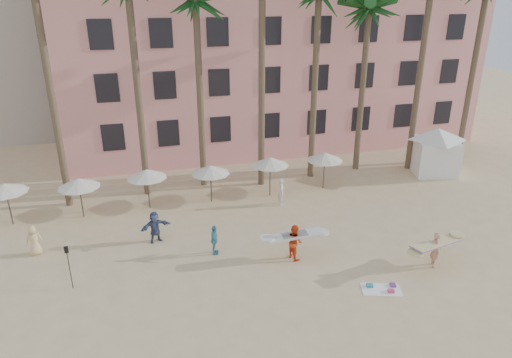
{
  "coord_description": "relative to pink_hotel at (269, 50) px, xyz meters",
  "views": [
    {
      "loc": [
        -5.53,
        -14.67,
        12.72
      ],
      "look_at": [
        0.23,
        6.0,
        4.0
      ],
      "focal_mm": 32.0,
      "sensor_mm": 36.0,
      "label": 1
    }
  ],
  "objects": [
    {
      "name": "ground",
      "position": [
        -7.0,
        -26.0,
        -8.0
      ],
      "size": [
        120.0,
        120.0,
        0.0
      ],
      "primitive_type": "plane",
      "color": "#D1B789",
      "rests_on": "ground"
    },
    {
      "name": "pink_hotel",
      "position": [
        0.0,
        0.0,
        0.0
      ],
      "size": [
        35.0,
        14.0,
        16.0
      ],
      "primitive_type": "cube",
      "color": "pink",
      "rests_on": "ground"
    },
    {
      "name": "umbrella_row",
      "position": [
        -10.0,
        -13.5,
        -5.67
      ],
      "size": [
        22.5,
        2.7,
        2.73
      ],
      "color": "#332B23",
      "rests_on": "ground"
    },
    {
      "name": "cabana",
      "position": [
        9.31,
        -12.82,
        -5.93
      ],
      "size": [
        5.64,
        5.64,
        3.5
      ],
      "color": "white",
      "rests_on": "ground"
    },
    {
      "name": "beach_towel",
      "position": [
        -2.12,
        -25.21,
        -7.97
      ],
      "size": [
        2.02,
        1.51,
        0.14
      ],
      "color": "white",
      "rests_on": "ground"
    },
    {
      "name": "carrier_yellow",
      "position": [
        1.39,
        -24.12,
        -6.95
      ],
      "size": [
        3.32,
        1.7,
        1.87
      ],
      "color": "tan",
      "rests_on": "ground"
    },
    {
      "name": "carrier_white",
      "position": [
        -5.13,
        -21.5,
        -7.0
      ],
      "size": [
        2.93,
        1.08,
        1.88
      ],
      "color": "red",
      "rests_on": "ground"
    },
    {
      "name": "beachgoers",
      "position": [
        -11.5,
        -17.8,
        -7.13
      ],
      "size": [
        15.17,
        5.78,
        1.81
      ],
      "color": "beige",
      "rests_on": "ground"
    },
    {
      "name": "paddle",
      "position": [
        -15.98,
        -21.23,
        -6.59
      ],
      "size": [
        0.18,
        0.04,
        2.23
      ],
      "color": "black",
      "rests_on": "ground"
    }
  ]
}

